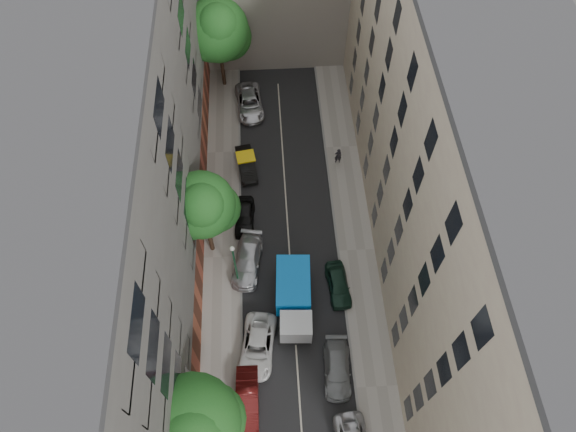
{
  "coord_description": "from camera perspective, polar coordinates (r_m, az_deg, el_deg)",
  "views": [
    {
      "loc": [
        -1.29,
        -19.79,
        37.23
      ],
      "look_at": [
        -0.14,
        -0.08,
        6.0
      ],
      "focal_mm": 32.0,
      "sensor_mm": 36.0,
      "label": 1
    }
  ],
  "objects": [
    {
      "name": "car_left_4",
      "position": [
        43.34,
        -4.85,
        -0.09
      ],
      "size": [
        1.83,
        4.13,
        1.38
      ],
      "primitive_type": "imported",
      "rotation": [
        0.0,
        0.0,
        -0.05
      ],
      "color": "black",
      "rests_on": "ground"
    },
    {
      "name": "car_right_1",
      "position": [
        38.14,
        5.48,
        -16.53
      ],
      "size": [
        2.13,
        4.67,
        1.33
      ],
      "primitive_type": "imported",
      "rotation": [
        0.0,
        0.0,
        -0.06
      ],
      "color": "slate",
      "rests_on": "ground"
    },
    {
      "name": "lamp_post",
      "position": [
        37.91,
        -5.97,
        -5.03
      ],
      "size": [
        0.36,
        0.36,
        5.66
      ],
      "color": "#185732",
      "rests_on": "sidewalk_left"
    },
    {
      "name": "car_left_1",
      "position": [
        37.53,
        -4.53,
        -19.53
      ],
      "size": [
        1.56,
        4.38,
        1.44
      ],
      "primitive_type": "imported",
      "rotation": [
        0.0,
        0.0,
        -0.01
      ],
      "color": "#501010",
      "rests_on": "ground"
    },
    {
      "name": "car_left_5",
      "position": [
        46.56,
        -4.64,
        5.75
      ],
      "size": [
        2.1,
        4.36,
        1.38
      ],
      "primitive_type": "imported",
      "rotation": [
        0.0,
        0.0,
        0.16
      ],
      "color": "black",
      "rests_on": "ground"
    },
    {
      "name": "car_right_2",
      "position": [
        40.4,
        5.61,
        -7.59
      ],
      "size": [
        1.95,
        4.14,
        1.37
      ],
      "primitive_type": "imported",
      "rotation": [
        0.0,
        0.0,
        0.08
      ],
      "color": "#142E22",
      "rests_on": "ground"
    },
    {
      "name": "building_left",
      "position": [
        35.03,
        -18.07,
        2.73
      ],
      "size": [
        8.0,
        44.0,
        20.0
      ],
      "primitive_type": "cube",
      "color": "#524F4C",
      "rests_on": "ground"
    },
    {
      "name": "car_left_3",
      "position": [
        41.19,
        -4.53,
        -4.98
      ],
      "size": [
        2.9,
        5.35,
        1.47
      ],
      "primitive_type": "imported",
      "rotation": [
        0.0,
        0.0,
        -0.17
      ],
      "color": "silver",
      "rests_on": "ground"
    },
    {
      "name": "car_left_6",
      "position": [
        51.56,
        -4.29,
        12.46
      ],
      "size": [
        2.97,
        5.54,
        1.48
      ],
      "primitive_type": "imported",
      "rotation": [
        0.0,
        0.0,
        0.1
      ],
      "color": "silver",
      "rests_on": "ground"
    },
    {
      "name": "pedestrian",
      "position": [
        46.79,
        5.58,
        6.68
      ],
      "size": [
        0.65,
        0.43,
        1.78
      ],
      "primitive_type": "imported",
      "rotation": [
        0.0,
        0.0,
        3.16
      ],
      "color": "black",
      "rests_on": "sidewalk_right"
    },
    {
      "name": "building_right",
      "position": [
        35.83,
        18.12,
        4.41
      ],
      "size": [
        8.0,
        44.0,
        20.0
      ],
      "primitive_type": "cube",
      "color": "#B9AC90",
      "rests_on": "ground"
    },
    {
      "name": "road_surface",
      "position": [
        42.17,
        0.18,
        -4.25
      ],
      "size": [
        8.0,
        44.0,
        0.02
      ],
      "primitive_type": "cube",
      "color": "black",
      "rests_on": "ground"
    },
    {
      "name": "tarp_truck",
      "position": [
        38.79,
        0.66,
        -9.1
      ],
      "size": [
        2.76,
        6.32,
        2.86
      ],
      "rotation": [
        0.0,
        0.0,
        -0.06
      ],
      "color": "black",
      "rests_on": "ground"
    },
    {
      "name": "tree_near",
      "position": [
        31.61,
        -10.5,
        -22.05
      ],
      "size": [
        5.91,
        5.73,
        9.61
      ],
      "color": "#382619",
      "rests_on": "sidewalk_left"
    },
    {
      "name": "ground",
      "position": [
        42.18,
        0.18,
        -4.26
      ],
      "size": [
        120.0,
        120.0,
        0.0
      ],
      "primitive_type": "plane",
      "color": "#4C4C49",
      "rests_on": "ground"
    },
    {
      "name": "sidewalk_left",
      "position": [
        42.3,
        -7.3,
        -4.56
      ],
      "size": [
        3.0,
        44.0,
        0.15
      ],
      "primitive_type": "cube",
      "color": "gray",
      "rests_on": "ground"
    },
    {
      "name": "sidewalk_right",
      "position": [
        42.64,
        7.59,
        -3.79
      ],
      "size": [
        3.0,
        44.0,
        0.15
      ],
      "primitive_type": "cube",
      "color": "gray",
      "rests_on": "ground"
    },
    {
      "name": "tree_far",
      "position": [
        50.35,
        -7.73,
        19.57
      ],
      "size": [
        6.03,
        5.86,
        9.61
      ],
      "color": "#382619",
      "rests_on": "sidewalk_left"
    },
    {
      "name": "car_left_2",
      "position": [
        38.46,
        -3.4,
        -14.26
      ],
      "size": [
        3.14,
        5.42,
        1.42
      ],
      "primitive_type": "imported",
      "rotation": [
        0.0,
        0.0,
        -0.16
      ],
      "color": "silver",
      "rests_on": "ground"
    },
    {
      "name": "tree_mid",
      "position": [
        37.31,
        -9.42,
        0.94
      ],
      "size": [
        5.26,
        4.98,
        9.26
      ],
      "color": "#382619",
      "rests_on": "sidewalk_left"
    }
  ]
}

